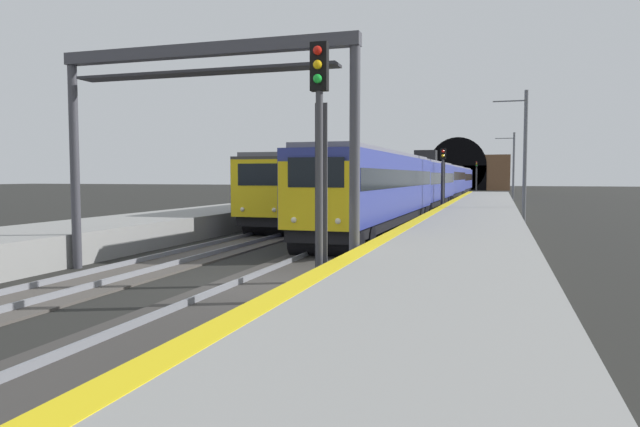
# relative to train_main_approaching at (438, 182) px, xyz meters

# --- Properties ---
(ground_plane) EXTENTS (320.00, 320.00, 0.00)m
(ground_plane) POSITION_rel_train_main_approaching_xyz_m (-43.36, -0.00, -2.30)
(ground_plane) COLOR black
(platform_right) EXTENTS (112.00, 4.45, 1.05)m
(platform_right) POSITION_rel_train_main_approaching_xyz_m (-43.36, -4.50, -1.78)
(platform_right) COLOR gray
(platform_right) RESTS_ON ground_plane
(platform_right_edge_strip) EXTENTS (112.00, 0.50, 0.01)m
(platform_right_edge_strip) POSITION_rel_train_main_approaching_xyz_m (-43.36, -2.52, -1.25)
(platform_right_edge_strip) COLOR yellow
(platform_right_edge_strip) RESTS_ON platform_right
(track_main_line) EXTENTS (160.00, 3.03, 0.21)m
(track_main_line) POSITION_rel_train_main_approaching_xyz_m (-43.36, -0.00, -2.26)
(track_main_line) COLOR #383533
(track_main_line) RESTS_ON ground_plane
(track_adjacent_line) EXTENTS (160.00, 2.84, 0.21)m
(track_adjacent_line) POSITION_rel_train_main_approaching_xyz_m (-43.36, 4.75, -2.26)
(track_adjacent_line) COLOR #4C4742
(track_adjacent_line) RESTS_ON ground_plane
(train_main_approaching) EXTENTS (76.94, 3.12, 4.94)m
(train_main_approaching) POSITION_rel_train_main_approaching_xyz_m (0.00, 0.00, 0.00)
(train_main_approaching) COLOR navy
(train_main_approaching) RESTS_ON ground_plane
(train_adjacent_platform) EXTENTS (39.12, 3.01, 4.87)m
(train_adjacent_platform) POSITION_rel_train_main_approaching_xyz_m (-13.40, 4.75, -0.02)
(train_adjacent_platform) COLOR #333338
(train_adjacent_platform) RESTS_ON ground_plane
(railway_signal_near) EXTENTS (0.39, 0.38, 5.78)m
(railway_signal_near) POSITION_rel_train_main_approaching_xyz_m (-44.82, -1.93, 1.16)
(railway_signal_near) COLOR #38383D
(railway_signal_near) RESTS_ON ground_plane
(railway_signal_mid) EXTENTS (0.39, 0.38, 4.79)m
(railway_signal_mid) POSITION_rel_train_main_approaching_xyz_m (-15.79, -1.93, 0.52)
(railway_signal_mid) COLOR #38383D
(railway_signal_mid) RESTS_ON ground_plane
(railway_signal_far) EXTENTS (0.39, 0.38, 5.41)m
(railway_signal_far) POSITION_rel_train_main_approaching_xyz_m (45.43, -1.93, 0.96)
(railway_signal_far) COLOR #38383D
(railway_signal_far) RESTS_ON ground_plane
(overhead_signal_gantry) EXTENTS (0.70, 9.17, 6.60)m
(overhead_signal_gantry) POSITION_rel_train_main_approaching_xyz_m (-42.17, 2.37, 2.76)
(overhead_signal_gantry) COLOR #3F3F47
(overhead_signal_gantry) RESTS_ON ground_plane
(tunnel_portal) EXTENTS (2.45, 20.19, 11.31)m
(tunnel_portal) POSITION_rel_train_main_approaching_xyz_m (62.78, 2.37, 1.27)
(tunnel_portal) COLOR brown
(tunnel_portal) RESTS_ON ground_plane
(catenary_mast_near) EXTENTS (0.22, 1.98, 7.85)m
(catenary_mast_near) POSITION_rel_train_main_approaching_xyz_m (-21.11, -7.10, 1.72)
(catenary_mast_near) COLOR #595B60
(catenary_mast_near) RESTS_ON ground_plane
(catenary_mast_far) EXTENTS (0.22, 2.03, 7.45)m
(catenary_mast_far) POSITION_rel_train_main_approaching_xyz_m (7.53, -7.09, 1.53)
(catenary_mast_far) COLOR #595B60
(catenary_mast_far) RESTS_ON ground_plane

